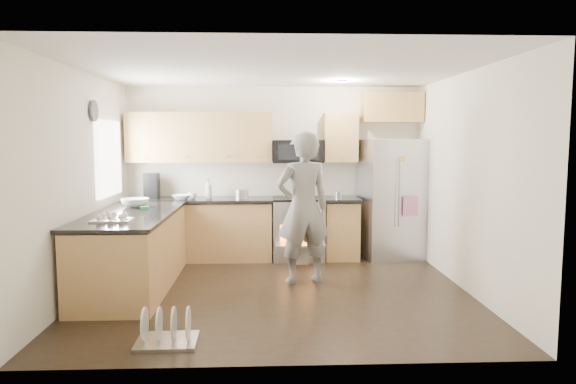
{
  "coord_description": "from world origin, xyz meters",
  "views": [
    {
      "loc": [
        -0.12,
        -5.94,
        1.82
      ],
      "look_at": [
        0.15,
        0.5,
        1.14
      ],
      "focal_mm": 32.0,
      "sensor_mm": 36.0,
      "label": 1
    }
  ],
  "objects_px": {
    "refrigerator": "(392,199)",
    "person": "(303,208)",
    "stove_range": "(298,214)",
    "dish_rack": "(167,333)"
  },
  "relations": [
    {
      "from": "refrigerator",
      "to": "person",
      "type": "bearing_deg",
      "value": -147.95
    },
    {
      "from": "refrigerator",
      "to": "person",
      "type": "relative_size",
      "value": 0.95
    },
    {
      "from": "person",
      "to": "refrigerator",
      "type": "bearing_deg",
      "value": -152.93
    },
    {
      "from": "stove_range",
      "to": "person",
      "type": "xyz_separation_m",
      "value": [
        -0.02,
        -1.29,
        0.27
      ]
    },
    {
      "from": "refrigerator",
      "to": "dish_rack",
      "type": "bearing_deg",
      "value": -141.09
    },
    {
      "from": "refrigerator",
      "to": "person",
      "type": "xyz_separation_m",
      "value": [
        -1.44,
        -1.3,
        0.05
      ]
    },
    {
      "from": "person",
      "to": "stove_range",
      "type": "bearing_deg",
      "value": -105.8
    },
    {
      "from": "stove_range",
      "to": "person",
      "type": "distance_m",
      "value": 1.32
    },
    {
      "from": "refrigerator",
      "to": "dish_rack",
      "type": "xyz_separation_m",
      "value": [
        -2.79,
        -3.2,
        -0.81
      ]
    },
    {
      "from": "dish_rack",
      "to": "refrigerator",
      "type": "bearing_deg",
      "value": 48.91
    }
  ]
}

